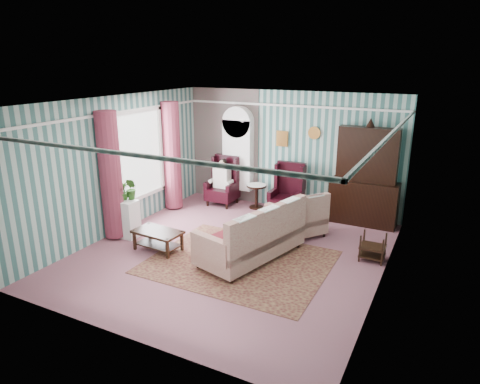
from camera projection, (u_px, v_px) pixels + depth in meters
The scene contains 17 objects.
floor at pixel (233, 253), 8.32m from camera, with size 6.00×6.00×0.00m, color #995962.
room_shell at pixel (208, 147), 8.14m from camera, with size 5.53×6.02×2.91m.
bookcase at pixel (238, 160), 10.99m from camera, with size 0.80×0.28×2.24m, color silver.
dresser_hutch at pixel (366, 174), 9.46m from camera, with size 1.50×0.56×2.36m, color black.
wingback_left at pixel (222, 181), 10.91m from camera, with size 0.76×0.80×1.25m, color black.
wingback_right at pixel (286, 190), 10.15m from camera, with size 0.76×0.80×1.25m, color black.
seated_woman at pixel (222, 182), 10.92m from camera, with size 0.44×0.40×1.18m, color white, non-canonical shape.
round_side_table at pixel (256, 196), 10.74m from camera, with size 0.50×0.50×0.60m, color black.
nest_table at pixel (373, 247), 7.94m from camera, with size 0.45×0.38×0.54m, color black.
plant_stand at pixel (125, 218), 8.98m from camera, with size 0.55×0.35×0.80m, color white.
rug at pixel (240, 262), 7.93m from camera, with size 3.20×2.60×0.01m, color #441A16.
sofa at pixel (251, 231), 7.97m from camera, with size 2.20×1.09×1.08m, color #B7AF8E.
floral_armchair at pixel (305, 214), 9.05m from camera, with size 0.80×0.72×0.91m, color beige.
coffee_table at pixel (158, 240), 8.38m from camera, with size 0.95×0.54×0.41m, color black.
potted_plant_a at pixel (120, 192), 8.77m from camera, with size 0.35×0.30×0.38m, color #26561B.
potted_plant_b at pixel (131, 189), 8.85m from camera, with size 0.25×0.20×0.46m, color #1D571B.
potted_plant_c at pixel (124, 191), 8.88m from camera, with size 0.20×0.20×0.36m, color #28531A.
Camera 1 is at (3.56, -6.70, 3.60)m, focal length 32.00 mm.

